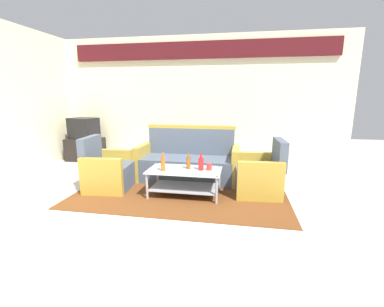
{
  "coord_description": "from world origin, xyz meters",
  "views": [
    {
      "loc": [
        0.91,
        -3.0,
        1.5
      ],
      "look_at": [
        0.23,
        0.8,
        0.65
      ],
      "focal_mm": 24.56,
      "sensor_mm": 36.0,
      "label": 1
    }
  ],
  "objects_px": {
    "bottle_red": "(201,164)",
    "television": "(84,128)",
    "armchair_right": "(260,176)",
    "cup": "(209,167)",
    "bottle_orange": "(163,164)",
    "armchair_left": "(108,172)",
    "bottle_brown": "(188,163)",
    "couch": "(188,163)",
    "coffee_table": "(185,178)",
    "tv_stand": "(86,149)"
  },
  "relations": [
    {
      "from": "bottle_brown",
      "to": "tv_stand",
      "type": "xyz_separation_m",
      "value": [
        -2.83,
        1.76,
        -0.25
      ]
    },
    {
      "from": "coffee_table",
      "to": "bottle_orange",
      "type": "relative_size",
      "value": 3.83
    },
    {
      "from": "bottle_red",
      "to": "cup",
      "type": "bearing_deg",
      "value": 11.78
    },
    {
      "from": "bottle_brown",
      "to": "tv_stand",
      "type": "relative_size",
      "value": 0.32
    },
    {
      "from": "armchair_left",
      "to": "bottle_brown",
      "type": "height_order",
      "value": "armchair_left"
    },
    {
      "from": "armchair_right",
      "to": "tv_stand",
      "type": "height_order",
      "value": "armchair_right"
    },
    {
      "from": "tv_stand",
      "to": "bottle_orange",
      "type": "bearing_deg",
      "value": -38.01
    },
    {
      "from": "armchair_left",
      "to": "television",
      "type": "height_order",
      "value": "television"
    },
    {
      "from": "armchair_right",
      "to": "cup",
      "type": "relative_size",
      "value": 8.5
    },
    {
      "from": "bottle_red",
      "to": "television",
      "type": "distance_m",
      "value": 3.53
    },
    {
      "from": "coffee_table",
      "to": "television",
      "type": "height_order",
      "value": "television"
    },
    {
      "from": "armchair_left",
      "to": "television",
      "type": "distance_m",
      "value": 2.33
    },
    {
      "from": "armchair_left",
      "to": "cup",
      "type": "bearing_deg",
      "value": 84.28
    },
    {
      "from": "bottle_red",
      "to": "tv_stand",
      "type": "height_order",
      "value": "bottle_red"
    },
    {
      "from": "couch",
      "to": "armchair_right",
      "type": "distance_m",
      "value": 1.32
    },
    {
      "from": "armchair_left",
      "to": "bottle_red",
      "type": "relative_size",
      "value": 3.23
    },
    {
      "from": "coffee_table",
      "to": "bottle_brown",
      "type": "height_order",
      "value": "bottle_brown"
    },
    {
      "from": "bottle_orange",
      "to": "tv_stand",
      "type": "xyz_separation_m",
      "value": [
        -2.48,
        1.94,
        -0.26
      ]
    },
    {
      "from": "bottle_red",
      "to": "armchair_left",
      "type": "bearing_deg",
      "value": 177.71
    },
    {
      "from": "couch",
      "to": "television",
      "type": "height_order",
      "value": "television"
    },
    {
      "from": "armchair_right",
      "to": "coffee_table",
      "type": "distance_m",
      "value": 1.17
    },
    {
      "from": "coffee_table",
      "to": "tv_stand",
      "type": "bearing_deg",
      "value": 146.81
    },
    {
      "from": "coffee_table",
      "to": "cup",
      "type": "height_order",
      "value": "cup"
    },
    {
      "from": "bottle_brown",
      "to": "television",
      "type": "xyz_separation_m",
      "value": [
        -2.83,
        1.76,
        0.25
      ]
    },
    {
      "from": "couch",
      "to": "coffee_table",
      "type": "height_order",
      "value": "couch"
    },
    {
      "from": "armchair_right",
      "to": "tv_stand",
      "type": "xyz_separation_m",
      "value": [
        -3.91,
        1.53,
        -0.03
      ]
    },
    {
      "from": "couch",
      "to": "bottle_orange",
      "type": "relative_size",
      "value": 6.29
    },
    {
      "from": "coffee_table",
      "to": "tv_stand",
      "type": "relative_size",
      "value": 1.38
    },
    {
      "from": "couch",
      "to": "bottle_orange",
      "type": "distance_m",
      "value": 0.94
    },
    {
      "from": "bottle_brown",
      "to": "television",
      "type": "height_order",
      "value": "television"
    },
    {
      "from": "couch",
      "to": "bottle_brown",
      "type": "xyz_separation_m",
      "value": [
        0.14,
        -0.71,
        0.19
      ]
    },
    {
      "from": "armchair_right",
      "to": "cup",
      "type": "bearing_deg",
      "value": 103.78
    },
    {
      "from": "bottle_brown",
      "to": "bottle_red",
      "type": "distance_m",
      "value": 0.2
    },
    {
      "from": "armchair_right",
      "to": "bottle_orange",
      "type": "bearing_deg",
      "value": 102.42
    },
    {
      "from": "cup",
      "to": "couch",
      "type": "bearing_deg",
      "value": 122.47
    },
    {
      "from": "armchair_left",
      "to": "bottle_red",
      "type": "height_order",
      "value": "armchair_left"
    },
    {
      "from": "coffee_table",
      "to": "tv_stand",
      "type": "xyz_separation_m",
      "value": [
        -2.78,
        1.82,
        -0.01
      ]
    },
    {
      "from": "cup",
      "to": "armchair_right",
      "type": "bearing_deg",
      "value": 17.29
    },
    {
      "from": "armchair_right",
      "to": "bottle_brown",
      "type": "relative_size",
      "value": 3.32
    },
    {
      "from": "couch",
      "to": "cup",
      "type": "height_order",
      "value": "couch"
    },
    {
      "from": "couch",
      "to": "armchair_right",
      "type": "bearing_deg",
      "value": 158.94
    },
    {
      "from": "coffee_table",
      "to": "couch",
      "type": "bearing_deg",
      "value": 96.69
    },
    {
      "from": "bottle_brown",
      "to": "bottle_orange",
      "type": "distance_m",
      "value": 0.39
    },
    {
      "from": "armchair_right",
      "to": "bottle_orange",
      "type": "xyz_separation_m",
      "value": [
        -1.43,
        -0.41,
        0.23
      ]
    },
    {
      "from": "bottle_red",
      "to": "tv_stand",
      "type": "bearing_deg",
      "value": 149.33
    },
    {
      "from": "television",
      "to": "armchair_right",
      "type": "bearing_deg",
      "value": 173.55
    },
    {
      "from": "coffee_table",
      "to": "bottle_orange",
      "type": "xyz_separation_m",
      "value": [
        -0.3,
        -0.12,
        0.25
      ]
    },
    {
      "from": "armchair_right",
      "to": "television",
      "type": "distance_m",
      "value": 4.23
    },
    {
      "from": "couch",
      "to": "bottle_red",
      "type": "distance_m",
      "value": 0.84
    },
    {
      "from": "coffee_table",
      "to": "bottle_red",
      "type": "xyz_separation_m",
      "value": [
        0.25,
        0.02,
        0.24
      ]
    }
  ]
}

